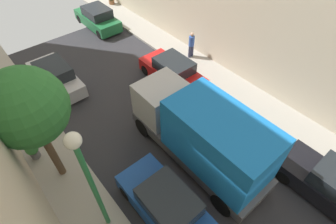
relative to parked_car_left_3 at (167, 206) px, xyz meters
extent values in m
plane|color=#2D2D33|center=(2.70, -0.82, -0.72)|extent=(32.00, 32.00, 0.00)
cube|color=#A8A399|center=(7.70, -0.82, -0.64)|extent=(2.00, 44.00, 0.15)
cube|color=#194799|center=(0.00, 0.04, -0.17)|extent=(1.76, 4.20, 0.76)
cube|color=#1E2328|center=(0.00, -0.11, 0.53)|extent=(1.56, 2.10, 0.64)
cylinder|color=black|center=(-0.78, 1.59, -0.40)|extent=(0.22, 0.64, 0.64)
cylinder|color=black|center=(0.78, 1.59, -0.40)|extent=(0.22, 0.64, 0.64)
cube|color=silver|center=(0.00, 9.88, -0.17)|extent=(1.76, 4.20, 0.76)
cube|color=#1E2328|center=(0.00, 9.73, 0.53)|extent=(1.56, 2.10, 0.64)
cylinder|color=black|center=(-0.78, 11.43, -0.40)|extent=(0.22, 0.64, 0.64)
cylinder|color=black|center=(0.78, 11.43, -0.40)|extent=(0.22, 0.64, 0.64)
cylinder|color=black|center=(-0.78, 8.33, -0.40)|extent=(0.22, 0.64, 0.64)
cylinder|color=black|center=(0.78, 8.33, -0.40)|extent=(0.22, 0.64, 0.64)
cube|color=black|center=(5.40, -3.62, -0.17)|extent=(1.76, 4.20, 0.76)
cylinder|color=black|center=(4.62, -2.07, -0.40)|extent=(0.22, 0.64, 0.64)
cylinder|color=black|center=(6.18, -2.07, -0.40)|extent=(0.22, 0.64, 0.64)
cube|color=red|center=(5.40, 5.92, -0.17)|extent=(1.76, 4.20, 0.76)
cube|color=#1E2328|center=(5.40, 5.77, 0.53)|extent=(1.56, 2.10, 0.64)
cylinder|color=black|center=(4.62, 7.47, -0.40)|extent=(0.22, 0.64, 0.64)
cylinder|color=black|center=(6.18, 7.47, -0.40)|extent=(0.22, 0.64, 0.64)
cylinder|color=black|center=(4.62, 4.37, -0.40)|extent=(0.22, 0.64, 0.64)
cylinder|color=black|center=(6.18, 4.37, -0.40)|extent=(0.22, 0.64, 0.64)
cube|color=#1E6638|center=(5.40, 14.60, -0.17)|extent=(1.76, 4.20, 0.76)
cube|color=#1E2328|center=(5.40, 14.45, 0.53)|extent=(1.56, 2.10, 0.64)
cylinder|color=black|center=(4.62, 16.15, -0.40)|extent=(0.22, 0.64, 0.64)
cylinder|color=black|center=(6.18, 16.15, -0.40)|extent=(0.22, 0.64, 0.64)
cylinder|color=black|center=(4.62, 13.05, -0.40)|extent=(0.22, 0.64, 0.64)
cylinder|color=black|center=(6.18, 13.05, -0.40)|extent=(0.22, 0.64, 0.64)
cube|color=#4C4C51|center=(2.70, 1.17, 0.01)|extent=(2.20, 6.60, 0.50)
cube|color=#B7B7BC|center=(2.70, 3.57, 1.11)|extent=(2.10, 1.80, 1.70)
cube|color=blue|center=(2.70, 0.17, 1.46)|extent=(2.24, 4.20, 2.40)
cylinder|color=black|center=(1.72, 3.77, -0.24)|extent=(0.30, 0.96, 0.96)
cylinder|color=black|center=(3.68, 3.77, -0.24)|extent=(0.30, 0.96, 0.96)
cylinder|color=black|center=(1.72, -1.23, -0.24)|extent=(0.30, 0.96, 0.96)
cylinder|color=black|center=(3.68, -1.23, -0.24)|extent=(0.30, 0.96, 0.96)
cylinder|color=#2D334C|center=(7.78, 6.92, -0.16)|extent=(0.18, 0.18, 0.82)
cylinder|color=#2D334C|center=(8.00, 6.92, -0.16)|extent=(0.18, 0.18, 0.82)
cylinder|color=#3359B2|center=(7.89, 6.92, 0.57)|extent=(0.36, 0.36, 0.64)
sphere|color=tan|center=(7.89, 6.92, 1.03)|extent=(0.24, 0.24, 0.24)
cylinder|color=brown|center=(-2.29, 4.24, 0.89)|extent=(0.29, 0.29, 2.92)
sphere|color=#2D7233|center=(-2.29, 4.24, 3.36)|extent=(2.71, 2.71, 2.71)
cylinder|color=slate|center=(-2.86, 5.76, -0.39)|extent=(0.40, 0.40, 0.35)
sphere|color=#38843D|center=(-2.86, 5.76, 0.01)|extent=(0.55, 0.55, 0.55)
cylinder|color=brown|center=(8.21, 17.23, -0.38)|extent=(0.48, 0.48, 0.37)
cylinder|color=#26723F|center=(-1.90, 1.15, 1.80)|extent=(0.16, 0.16, 4.74)
sphere|color=white|center=(-1.90, 1.15, 4.39)|extent=(0.44, 0.44, 0.44)
camera|label=1|loc=(-2.57, -3.08, 9.20)|focal=27.48mm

